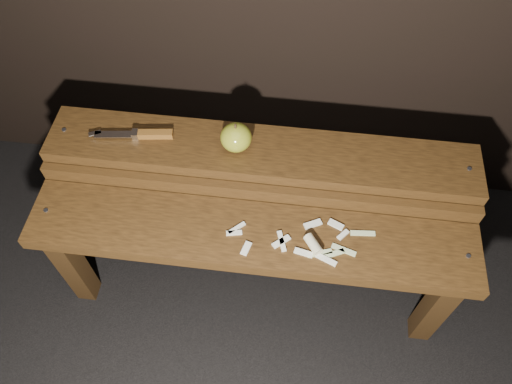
# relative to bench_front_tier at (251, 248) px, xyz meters

# --- Properties ---
(ground) EXTENTS (60.00, 60.00, 0.00)m
(ground) POSITION_rel_bench_front_tier_xyz_m (0.00, 0.06, -0.35)
(ground) COLOR black
(bench_front_tier) EXTENTS (1.20, 0.20, 0.42)m
(bench_front_tier) POSITION_rel_bench_front_tier_xyz_m (0.00, 0.00, 0.00)
(bench_front_tier) COLOR black
(bench_front_tier) RESTS_ON ground
(bench_rear_tier) EXTENTS (1.20, 0.21, 0.50)m
(bench_rear_tier) POSITION_rel_bench_front_tier_xyz_m (0.00, 0.23, 0.06)
(bench_rear_tier) COLOR black
(bench_rear_tier) RESTS_ON ground
(apple) EXTENTS (0.09, 0.09, 0.09)m
(apple) POSITION_rel_bench_front_tier_xyz_m (-0.07, 0.23, 0.19)
(apple) COLOR olive
(apple) RESTS_ON bench_rear_tier
(knife) EXTENTS (0.24, 0.05, 0.02)m
(knife) POSITION_rel_bench_front_tier_xyz_m (-0.33, 0.24, 0.16)
(knife) COLOR brown
(knife) RESTS_ON bench_rear_tier
(apple_scraps) EXTENTS (0.39, 0.14, 0.03)m
(apple_scraps) POSITION_rel_bench_front_tier_xyz_m (0.15, -0.00, 0.07)
(apple_scraps) COLOR beige
(apple_scraps) RESTS_ON bench_front_tier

